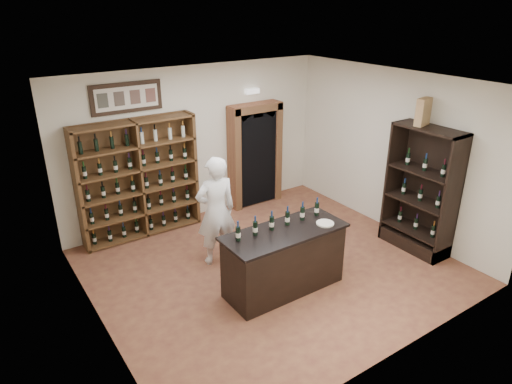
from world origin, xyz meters
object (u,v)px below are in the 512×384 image
Objects in this scene: wine_shelf at (138,179)px; tasting_counter at (284,260)px; side_cabinet at (420,208)px; counter_bottle_0 at (238,234)px; wine_crate at (423,112)px; shopkeeper at (216,211)px.

tasting_counter is at bearing -69.44° from wine_shelf.
wine_shelf is 1.17× the size of tasting_counter.
tasting_counter is at bearing 173.72° from side_cabinet.
counter_bottle_0 is 3.49m from side_cabinet.
wine_crate is (3.40, -0.25, 1.32)m from counter_bottle_0.
side_cabinet is 3.53m from shopkeeper.
side_cabinet is at bearing -40.21° from wine_shelf.
counter_bottle_0 is 3.66m from wine_crate.
wine_shelf reaches higher than shopkeeper.
wine_shelf is at bearing -60.56° from shopkeeper.
counter_bottle_0 is 0.14× the size of side_cabinet.
side_cabinet is 1.18× the size of shopkeeper.
wine_crate is (-0.04, 0.18, 1.67)m from side_cabinet.
side_cabinet is at bearing -6.28° from tasting_counter.
wine_shelf is at bearing 139.79° from side_cabinet.
shopkeeper is (0.29, 1.13, -0.18)m from counter_bottle_0.
counter_bottle_0 is (0.38, -2.80, 0.01)m from wine_shelf.
side_cabinet is 1.68m from wine_crate.
wine_shelf is 2.83m from counter_bottle_0.
counter_bottle_0 is at bearing 83.46° from shopkeeper.
tasting_counter is at bearing 116.58° from shopkeeper.
shopkeeper is (0.67, -1.67, -0.17)m from wine_shelf.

